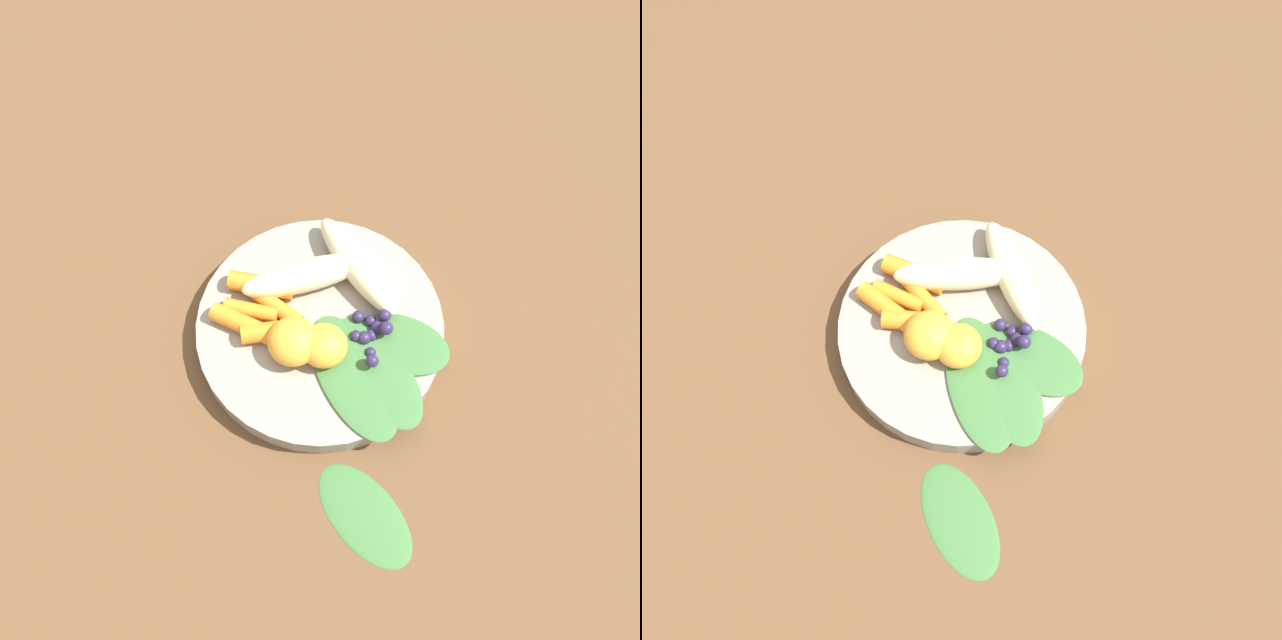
{
  "view_description": "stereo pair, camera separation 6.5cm",
  "coord_description": "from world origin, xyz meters",
  "views": [
    {
      "loc": [
        -0.16,
        0.23,
        0.62
      ],
      "look_at": [
        0.0,
        0.0,
        0.04
      ],
      "focal_mm": 39.26,
      "sensor_mm": 36.0,
      "label": 1
    },
    {
      "loc": [
        -0.21,
        0.19,
        0.62
      ],
      "look_at": [
        0.0,
        0.0,
        0.04
      ],
      "focal_mm": 39.26,
      "sensor_mm": 36.0,
      "label": 2
    }
  ],
  "objects": [
    {
      "name": "coconut_shred_patch",
      "position": [
        -0.04,
        0.02,
        0.03
      ],
      "size": [
        0.05,
        0.05,
        0.0
      ],
      "primitive_type": "cylinder",
      "color": "white",
      "rests_on": "bowl"
    },
    {
      "name": "blueberry_pile",
      "position": [
        -0.05,
        -0.02,
        0.03
      ],
      "size": [
        0.05,
        0.06,
        0.02
      ],
      "color": "#2D234C",
      "rests_on": "bowl"
    },
    {
      "name": "carrot_mid_left",
      "position": [
        0.05,
        0.01,
        0.03
      ],
      "size": [
        0.06,
        0.02,
        0.01
      ],
      "primitive_type": "cylinder",
      "rotation": [
        0.0,
        1.57,
        6.21
      ],
      "color": "orange",
      "rests_on": "bowl"
    },
    {
      "name": "orange_segment_near",
      "position": [
        -0.02,
        0.02,
        0.04
      ],
      "size": [
        0.04,
        0.04,
        0.03
      ],
      "primitive_type": "ellipsoid",
      "color": "#F4A833",
      "rests_on": "bowl"
    },
    {
      "name": "carrot_front",
      "position": [
        0.07,
        -0.0,
        0.03
      ],
      "size": [
        0.07,
        0.04,
        0.02
      ],
      "primitive_type": "cylinder",
      "rotation": [
        0.0,
        1.57,
        6.69
      ],
      "color": "orange",
      "rests_on": "bowl"
    },
    {
      "name": "kale_leaf_rear",
      "position": [
        -0.07,
        -0.02,
        0.03
      ],
      "size": [
        0.11,
        0.08,
        0.0
      ],
      "primitive_type": "ellipsoid",
      "rotation": [
        0.0,
        0.0,
        9.68
      ],
      "color": "#3D7038",
      "rests_on": "bowl"
    },
    {
      "name": "bowl",
      "position": [
        0.0,
        0.0,
        0.01
      ],
      "size": [
        0.24,
        0.24,
        0.03
      ],
      "primitive_type": "cylinder",
      "color": "gray",
      "rests_on": "ground_plane"
    },
    {
      "name": "carrot_mid_right",
      "position": [
        0.06,
        0.03,
        0.03
      ],
      "size": [
        0.05,
        0.03,
        0.01
      ],
      "primitive_type": "cylinder",
      "rotation": [
        0.0,
        1.57,
        6.64
      ],
      "color": "orange",
      "rests_on": "bowl"
    },
    {
      "name": "kale_leaf_stray",
      "position": [
        -0.13,
        0.12,
        0.0
      ],
      "size": [
        0.12,
        0.09,
        0.01
      ],
      "primitive_type": "ellipsoid",
      "rotation": [
        0.0,
        0.0,
        2.84
      ],
      "color": "#3D7038",
      "rests_on": "ground_plane"
    },
    {
      "name": "orange_segment_far",
      "position": [
        0.01,
        0.03,
        0.04
      ],
      "size": [
        0.05,
        0.05,
        0.04
      ],
      "primitive_type": "ellipsoid",
      "color": "#F4A833",
      "rests_on": "bowl"
    },
    {
      "name": "carrot_rear",
      "position": [
        0.06,
        0.04,
        0.03
      ],
      "size": [
        0.07,
        0.03,
        0.02
      ],
      "primitive_type": "cylinder",
      "rotation": [
        0.0,
        1.57,
        6.43
      ],
      "color": "orange",
      "rests_on": "bowl"
    },
    {
      "name": "ground_plane",
      "position": [
        0.0,
        0.0,
        0.0
      ],
      "size": [
        2.4,
        2.4,
        0.0
      ],
      "primitive_type": "plane",
      "color": "brown"
    },
    {
      "name": "kale_leaf_left",
      "position": [
        -0.06,
        0.03,
        0.03
      ],
      "size": [
        0.15,
        0.12,
        0.0
      ],
      "primitive_type": "ellipsoid",
      "rotation": [
        0.0,
        0.0,
        8.89
      ],
      "color": "#3D7038",
      "rests_on": "bowl"
    },
    {
      "name": "kale_leaf_right",
      "position": [
        -0.07,
        0.01,
        0.03
      ],
      "size": [
        0.14,
        0.11,
        0.0
      ],
      "primitive_type": "ellipsoid",
      "rotation": [
        0.0,
        0.0,
        8.99
      ],
      "color": "#3D7038",
      "rests_on": "bowl"
    },
    {
      "name": "carrot_small",
      "position": [
        0.03,
        0.03,
        0.03
      ],
      "size": [
        0.06,
        0.05,
        0.02
      ],
      "primitive_type": "cylinder",
      "rotation": [
        0.0,
        1.57,
        6.99
      ],
      "color": "orange",
      "rests_on": "bowl"
    },
    {
      "name": "banana_peeled_left",
      "position": [
        0.04,
        -0.03,
        0.04
      ],
      "size": [
        0.11,
        0.11,
        0.03
      ],
      "primitive_type": "ellipsoid",
      "rotation": [
        0.0,
        0.0,
        7.14
      ],
      "color": "beige",
      "rests_on": "bowl"
    },
    {
      "name": "banana_peeled_right",
      "position": [
        -0.0,
        -0.07,
        0.04
      ],
      "size": [
        0.13,
        0.08,
        0.03
      ],
      "primitive_type": "ellipsoid",
      "rotation": [
        0.0,
        0.0,
        5.87
      ],
      "color": "beige",
      "rests_on": "bowl"
    }
  ]
}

